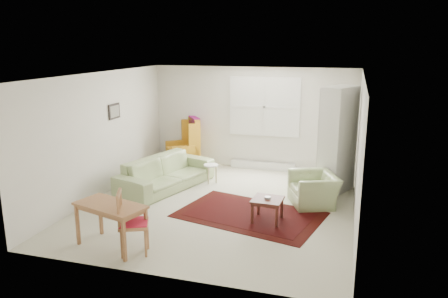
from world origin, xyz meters
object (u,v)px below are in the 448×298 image
(cabinet, at_px, (338,140))
(desk_chair, at_px, (134,222))
(stool, at_px, (211,174))
(desk, at_px, (111,226))
(sofa, at_px, (166,167))
(coffee_table, at_px, (267,210))
(armchair, at_px, (314,186))
(wingback_chair, at_px, (182,142))

(cabinet, relative_size, desk_chair, 2.28)
(stool, distance_m, desk, 3.46)
(sofa, distance_m, desk, 2.83)
(desk, bearing_deg, coffee_table, 38.46)
(coffee_table, bearing_deg, sofa, 154.69)
(armchair, bearing_deg, wingback_chair, -139.85)
(sofa, distance_m, stool, 1.05)
(coffee_table, height_order, stool, stool)
(desk_chair, bearing_deg, sofa, -8.83)
(desk, xyz_separation_m, desk_chair, (0.42, -0.07, 0.14))
(coffee_table, relative_size, cabinet, 0.23)
(armchair, relative_size, coffee_table, 1.82)
(sofa, relative_size, wingback_chair, 1.85)
(sofa, bearing_deg, desk_chair, -147.73)
(sofa, xyz_separation_m, stool, (0.81, 0.61, -0.25))
(sofa, height_order, wingback_chair, wingback_chair)
(coffee_table, relative_size, stool, 1.19)
(stool, bearing_deg, coffee_table, -47.44)
(sofa, distance_m, coffee_table, 2.70)
(wingback_chair, height_order, coffee_table, wingback_chair)
(wingback_chair, xyz_separation_m, desk, (0.65, -4.51, -0.28))
(armchair, xyz_separation_m, desk_chair, (-2.37, -2.80, 0.12))
(wingback_chair, xyz_separation_m, cabinet, (3.81, -0.82, 0.48))
(cabinet, bearing_deg, desk_chair, -101.52)
(cabinet, bearing_deg, desk, -105.97)
(coffee_table, height_order, desk, desk)
(cabinet, bearing_deg, stool, -149.74)
(coffee_table, relative_size, desk, 0.47)
(desk, bearing_deg, wingback_chair, 98.17)
(cabinet, distance_m, desk_chair, 4.69)
(stool, height_order, cabinet, cabinet)
(coffee_table, distance_m, desk, 2.68)
(wingback_chair, bearing_deg, stool, 9.40)
(coffee_table, bearing_deg, desk_chair, -134.09)
(desk, bearing_deg, armchair, 44.35)
(sofa, distance_m, wingback_chair, 1.73)
(cabinet, bearing_deg, wingback_chair, -167.47)
(desk, bearing_deg, stool, 82.10)
(sofa, height_order, desk, sofa)
(sofa, height_order, cabinet, cabinet)
(sofa, xyz_separation_m, cabinet, (3.50, 0.88, 0.64))
(stool, bearing_deg, wingback_chair, 136.03)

